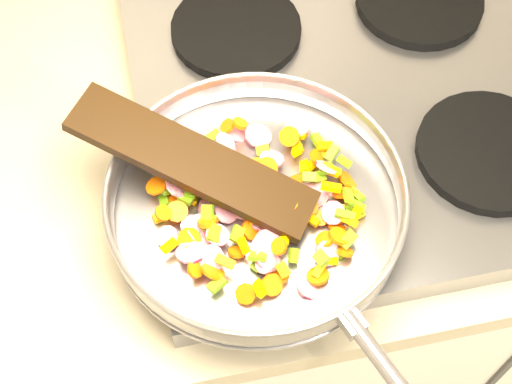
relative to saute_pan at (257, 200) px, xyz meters
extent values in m
cube|color=#939399|center=(0.17, 0.17, -0.06)|extent=(0.60, 0.60, 0.04)
cylinder|color=black|center=(0.03, 0.03, -0.04)|extent=(0.19, 0.19, 0.02)
cylinder|color=black|center=(0.31, 0.03, -0.04)|extent=(0.19, 0.19, 0.02)
cylinder|color=black|center=(0.03, 0.31, -0.04)|extent=(0.19, 0.19, 0.02)
cylinder|color=black|center=(0.31, 0.31, -0.04)|extent=(0.19, 0.19, 0.02)
cylinder|color=#9E9EA5|center=(0.00, 0.00, -0.02)|extent=(0.36, 0.36, 0.01)
torus|color=#9E9EA5|center=(0.00, 0.00, 0.00)|extent=(0.39, 0.39, 0.04)
torus|color=#9E9EA5|center=(0.00, 0.00, 0.02)|extent=(0.36, 0.36, 0.01)
cube|color=#9E9EA5|center=(0.07, -0.17, 0.01)|extent=(0.03, 0.04, 0.02)
cylinder|color=#F95E06|center=(-0.10, 0.01, -0.01)|extent=(0.03, 0.03, 0.01)
cylinder|color=#C01243|center=(-0.07, -0.02, 0.00)|extent=(0.04, 0.03, 0.03)
cylinder|color=#C01243|center=(-0.11, -0.02, -0.01)|extent=(0.04, 0.04, 0.02)
cylinder|color=#F95E06|center=(0.01, 0.05, -0.01)|extent=(0.03, 0.03, 0.02)
cylinder|color=#F95E06|center=(0.04, 0.02, -0.01)|extent=(0.04, 0.04, 0.02)
cylinder|color=#C01243|center=(-0.01, -0.08, 0.00)|extent=(0.03, 0.04, 0.03)
cylinder|color=#C01243|center=(-0.02, 0.00, -0.02)|extent=(0.04, 0.05, 0.03)
cylinder|color=#C01243|center=(-0.03, 0.11, -0.01)|extent=(0.03, 0.03, 0.02)
cube|color=#FBAE00|center=(0.11, -0.04, 0.00)|extent=(0.02, 0.02, 0.01)
cube|color=#FBAE00|center=(0.11, -0.04, -0.02)|extent=(0.03, 0.02, 0.01)
cube|color=#609514|center=(0.01, -0.09, 0.00)|extent=(0.02, 0.02, 0.02)
cylinder|color=#F95E06|center=(-0.04, 0.07, -0.01)|extent=(0.03, 0.03, 0.02)
cube|color=#609514|center=(-0.06, -0.01, 0.00)|extent=(0.02, 0.03, 0.01)
cylinder|color=#C01243|center=(-0.02, 0.02, -0.01)|extent=(0.04, 0.03, 0.03)
cube|color=#FBAE00|center=(0.03, 0.04, -0.01)|extent=(0.01, 0.02, 0.01)
cube|color=#FBAE00|center=(0.05, 0.01, -0.01)|extent=(0.02, 0.02, 0.02)
cylinder|color=#C01243|center=(0.05, -0.02, -0.01)|extent=(0.03, 0.03, 0.02)
cylinder|color=#C01243|center=(0.00, 0.02, -0.02)|extent=(0.04, 0.04, 0.01)
cube|color=#FBAE00|center=(-0.11, -0.04, 0.00)|extent=(0.02, 0.02, 0.01)
cube|color=#609514|center=(-0.08, 0.02, 0.00)|extent=(0.02, 0.02, 0.01)
cylinder|color=#F95E06|center=(0.01, -0.07, 0.00)|extent=(0.02, 0.03, 0.02)
cylinder|color=#F95E06|center=(0.12, -0.01, -0.02)|extent=(0.03, 0.03, 0.02)
cube|color=#FBAE00|center=(0.07, 0.09, 0.00)|extent=(0.03, 0.02, 0.01)
cylinder|color=#F95E06|center=(0.09, -0.08, -0.01)|extent=(0.02, 0.02, 0.02)
cube|color=#609514|center=(0.09, -0.07, 0.00)|extent=(0.03, 0.03, 0.01)
cylinder|color=#C01243|center=(0.02, 0.01, -0.01)|extent=(0.04, 0.04, 0.03)
cube|color=#609514|center=(-0.11, 0.03, -0.02)|extent=(0.01, 0.02, 0.01)
cube|color=#609514|center=(0.03, -0.08, -0.01)|extent=(0.02, 0.02, 0.02)
cube|color=#FBAE00|center=(0.08, -0.06, -0.02)|extent=(0.02, 0.02, 0.02)
cylinder|color=#F95E06|center=(0.00, 0.05, -0.01)|extent=(0.03, 0.03, 0.02)
cylinder|color=#F95E06|center=(0.09, 0.05, -0.01)|extent=(0.03, 0.03, 0.02)
cylinder|color=#C01243|center=(0.07, 0.00, -0.02)|extent=(0.05, 0.05, 0.01)
cylinder|color=#F95E06|center=(0.07, 0.09, 0.00)|extent=(0.03, 0.03, 0.01)
cylinder|color=#F95E06|center=(0.06, 0.08, 0.00)|extent=(0.04, 0.03, 0.03)
cube|color=#FBAE00|center=(-0.07, 0.08, -0.02)|extent=(0.02, 0.03, 0.02)
cube|color=#FBAE00|center=(0.09, -0.03, 0.00)|extent=(0.03, 0.02, 0.01)
cylinder|color=#F95E06|center=(0.05, 0.02, -0.01)|extent=(0.03, 0.02, 0.02)
cube|color=#FBAE00|center=(0.09, 0.00, 0.00)|extent=(0.03, 0.02, 0.01)
cube|color=#FBAE00|center=(-0.09, -0.05, -0.01)|extent=(0.02, 0.02, 0.01)
cylinder|color=#C01243|center=(-0.05, 0.11, -0.02)|extent=(0.04, 0.04, 0.01)
cube|color=#609514|center=(-0.06, -0.03, 0.00)|extent=(0.02, 0.03, 0.01)
cylinder|color=#F95E06|center=(0.03, 0.00, -0.01)|extent=(0.03, 0.03, 0.02)
cylinder|color=#C01243|center=(-0.02, 0.09, 0.00)|extent=(0.03, 0.03, 0.02)
cylinder|color=#C01243|center=(0.07, 0.09, 0.00)|extent=(0.04, 0.04, 0.01)
cylinder|color=#F95E06|center=(0.09, -0.03, -0.02)|extent=(0.02, 0.02, 0.02)
cube|color=#FBAE00|center=(0.08, 0.05, -0.01)|extent=(0.02, 0.02, 0.01)
cube|color=#FBAE00|center=(-0.04, 0.03, -0.02)|extent=(0.02, 0.03, 0.02)
cylinder|color=#F95E06|center=(0.01, -0.09, -0.01)|extent=(0.03, 0.03, 0.02)
cube|color=#FBAE00|center=(0.10, 0.02, 0.00)|extent=(0.03, 0.03, 0.01)
cube|color=#609514|center=(0.11, -0.03, -0.01)|extent=(0.02, 0.02, 0.02)
cube|color=#FBAE00|center=(-0.07, 0.05, -0.01)|extent=(0.03, 0.02, 0.02)
cube|color=#609514|center=(0.10, 0.08, -0.01)|extent=(0.02, 0.02, 0.01)
cube|color=#609514|center=(0.10, 0.07, -0.02)|extent=(0.02, 0.02, 0.01)
cylinder|color=#C01243|center=(-0.08, -0.04, -0.01)|extent=(0.03, 0.03, 0.02)
cylinder|color=#F95E06|center=(-0.04, -0.05, -0.02)|extent=(0.03, 0.03, 0.02)
cylinder|color=#F95E06|center=(0.12, 0.02, -0.02)|extent=(0.03, 0.03, 0.02)
cube|color=#609514|center=(-0.04, 0.08, -0.01)|extent=(0.03, 0.02, 0.02)
cylinder|color=#F95E06|center=(-0.11, 0.05, 0.00)|extent=(0.03, 0.03, 0.02)
cube|color=#609514|center=(0.02, 0.00, -0.02)|extent=(0.02, 0.02, 0.01)
cylinder|color=#C01243|center=(-0.08, 0.05, -0.01)|extent=(0.04, 0.04, 0.02)
cube|color=#FBAE00|center=(-0.01, -0.02, -0.01)|extent=(0.01, 0.02, 0.01)
cube|color=#609514|center=(-0.07, -0.09, 0.00)|extent=(0.02, 0.02, 0.01)
cube|color=#FBAE00|center=(-0.03, -0.05, 0.00)|extent=(0.01, 0.02, 0.02)
cube|color=#609514|center=(0.09, 0.03, 0.00)|extent=(0.02, 0.02, 0.01)
cube|color=#609514|center=(-0.03, -0.04, -0.01)|extent=(0.02, 0.02, 0.01)
cube|color=#609514|center=(-0.11, 0.05, -0.01)|extent=(0.02, 0.02, 0.01)
cube|color=#FBAE00|center=(-0.02, 0.01, -0.02)|extent=(0.02, 0.01, 0.01)
cube|color=#FBAE00|center=(0.02, 0.01, 0.00)|extent=(0.02, 0.02, 0.01)
cylinder|color=#F95E06|center=(0.09, -0.04, -0.02)|extent=(0.02, 0.03, 0.02)
cylinder|color=#C01243|center=(-0.04, 0.05, -0.01)|extent=(0.05, 0.04, 0.03)
cylinder|color=#F95E06|center=(-0.01, -0.11, -0.01)|extent=(0.03, 0.03, 0.02)
cube|color=#FBAE00|center=(0.10, 0.06, 0.00)|extent=(0.02, 0.01, 0.01)
cylinder|color=#C01243|center=(0.02, 0.10, -0.01)|extent=(0.04, 0.04, 0.02)
cube|color=#609514|center=(0.08, 0.02, -0.01)|extent=(0.02, 0.02, 0.01)
cube|color=#FBAE00|center=(-0.06, 0.06, 0.00)|extent=(0.02, 0.02, 0.02)
cylinder|color=#F95E06|center=(0.05, 0.00, -0.01)|extent=(0.02, 0.03, 0.02)
cube|color=#609514|center=(-0.03, 0.10, 0.00)|extent=(0.02, 0.02, 0.01)
cylinder|color=#F95E06|center=(0.05, -0.02, -0.02)|extent=(0.03, 0.02, 0.02)
cylinder|color=#C01243|center=(0.00, -0.06, -0.01)|extent=(0.04, 0.04, 0.01)
cylinder|color=#F95E06|center=(-0.11, 0.01, 0.00)|extent=(0.03, 0.03, 0.01)
cube|color=#FBAE00|center=(0.06, -0.03, -0.01)|extent=(0.02, 0.02, 0.01)
cube|color=#FBAE00|center=(-0.01, 0.05, 0.00)|extent=(0.02, 0.01, 0.01)
cylinder|color=#F95E06|center=(-0.01, -0.03, -0.02)|extent=(0.03, 0.03, 0.03)
cube|color=#609514|center=(0.02, 0.08, -0.01)|extent=(0.02, 0.01, 0.01)
cylinder|color=#C01243|center=(0.00, -0.05, -0.01)|extent=(0.04, 0.04, 0.03)
cylinder|color=#F95E06|center=(0.06, -0.02, 0.00)|extent=(0.04, 0.03, 0.02)
cube|color=#609514|center=(0.12, 0.03, 0.00)|extent=(0.02, 0.02, 0.01)
cylinder|color=#C01243|center=(-0.07, -0.06, 0.00)|extent=(0.04, 0.04, 0.02)
cube|color=#FBAE00|center=(-0.12, 0.01, -0.02)|extent=(0.02, 0.01, 0.01)
cylinder|color=#C01243|center=(-0.09, -0.05, 0.00)|extent=(0.05, 0.04, 0.02)
cylinder|color=#C01243|center=(-0.02, 0.09, -0.02)|extent=(0.03, 0.04, 0.02)
cube|color=#FBAE00|center=(0.02, -0.05, 0.00)|extent=(0.02, 0.02, 0.02)
cylinder|color=#C01243|center=(0.03, 0.06, -0.01)|extent=(0.03, 0.03, 0.02)
cube|color=#FBAE00|center=(0.07, -0.09, -0.01)|extent=(0.02, 0.01, 0.01)
cylinder|color=#F95E06|center=(0.00, 0.11, 0.00)|extent=(0.03, 0.03, 0.02)
cube|color=#609514|center=(-0.07, 0.09, -0.01)|extent=(0.02, 0.03, 0.01)
cylinder|color=#F95E06|center=(0.08, -0.07, 0.00)|extent=(0.03, 0.03, 0.02)
cylinder|color=#F95E06|center=(-0.03, 0.10, -0.02)|extent=(0.02, 0.03, 0.02)
cube|color=#FBAE00|center=(-0.01, 0.00, -0.02)|extent=(0.02, 0.02, 0.01)
cube|color=#609514|center=(-0.06, 0.04, -0.01)|extent=(0.03, 0.02, 0.02)
cylinder|color=#F95E06|center=(0.03, 0.01, -0.01)|extent=(0.03, 0.03, 0.01)
cylinder|color=#F95E06|center=(0.02, 0.04, 0.00)|extent=(0.03, 0.03, 0.02)
cylinder|color=#F95E06|center=(0.05, -0.10, -0.02)|extent=(0.04, 0.04, 0.02)
cylinder|color=#C01243|center=(-0.09, 0.04, 0.00)|extent=(0.04, 0.05, 0.03)
cylinder|color=#C01243|center=(0.07, -0.08, -0.01)|extent=(0.04, 0.04, 0.02)
cube|color=#609514|center=(0.11, -0.02, 0.00)|extent=(0.02, 0.03, 0.02)
cylinder|color=#F95E06|center=(0.02, 0.03, -0.01)|extent=(0.03, 0.03, 0.01)
cube|color=#609514|center=(0.08, 0.09, -0.02)|extent=(0.02, 0.02, 0.01)
cube|color=#609514|center=(0.12, -0.01, -0.01)|extent=(0.02, 0.03, 0.01)
cylinder|color=#F95E06|center=(-0.06, 0.09, -0.02)|extent=(0.03, 0.03, 0.01)
cylinder|color=#C01243|center=(0.00, -0.02, -0.01)|extent=(0.04, 0.04, 0.01)
cylinder|color=#F95E06|center=(0.01, -0.03, -0.01)|extent=(0.03, 0.02, 0.02)
cylinder|color=#C01243|center=(0.08, -0.03, 0.00)|extent=(0.03, 0.03, 0.03)
cylinder|color=#F95E06|center=(-0.06, -0.01, -0.01)|extent=(0.02, 0.02, 0.02)
cube|color=#609514|center=(0.12, -0.03, -0.01)|extent=(0.03, 0.02, 0.02)
cube|color=#609514|center=(-0.01, -0.08, -0.01)|extent=(0.02, 0.02, 0.01)
cylinder|color=#F95E06|center=(-0.04, -0.11, -0.01)|extent=(0.03, 0.02, 0.03)
cube|color=#609514|center=(0.01, 0.05, -0.02)|extent=(0.02, 0.02, 0.01)
cylinder|color=#F95E06|center=(-0.09, 0.03, -0.02)|extent=(0.02, 0.02, 0.02)
cylinder|color=#F95E06|center=(-0.01, 0.04, -0.01)|extent=(0.03, 0.03, 0.02)
cylinder|color=#C01243|center=(0.09, 0.03, 0.00)|extent=(0.03, 0.04, 0.03)
cube|color=#FBAE00|center=(-0.05, -0.07, 0.00)|extent=(0.02, 0.02, 0.01)
cube|color=#609514|center=(0.11, 0.05, 0.00)|extent=(0.02, 0.02, 0.01)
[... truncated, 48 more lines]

